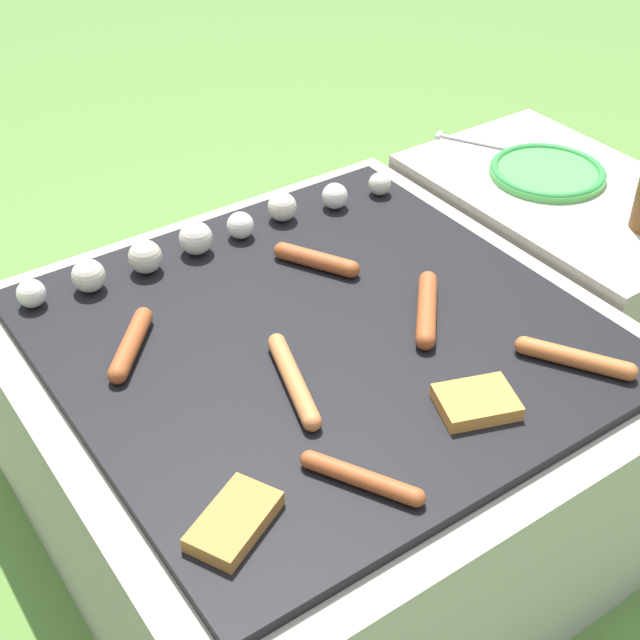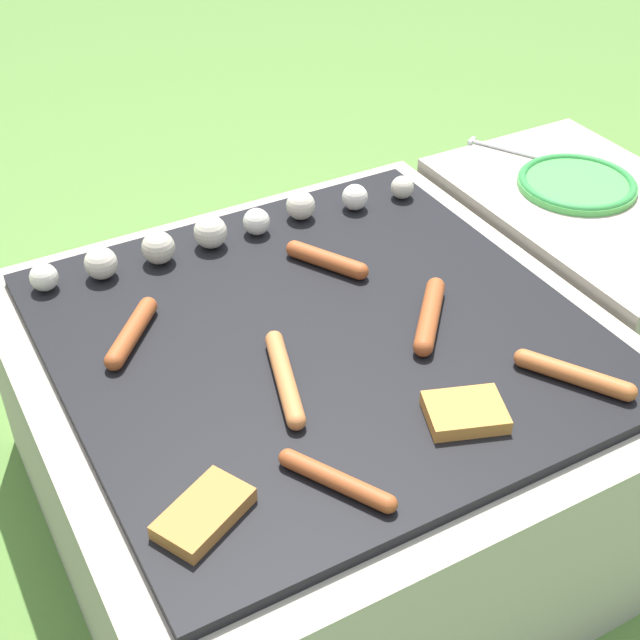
% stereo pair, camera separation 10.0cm
% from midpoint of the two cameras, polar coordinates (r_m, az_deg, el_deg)
% --- Properties ---
extents(ground_plane, '(14.00, 14.00, 0.00)m').
position_cam_midpoint_polar(ground_plane, '(1.55, -1.90, -12.10)').
color(ground_plane, '#567F38').
extents(grill, '(0.83, 0.83, 0.39)m').
position_cam_midpoint_polar(grill, '(1.41, -2.06, -7.03)').
color(grill, '#A89E8C').
rests_on(grill, ground_plane).
extents(side_ledge, '(0.38, 0.58, 0.39)m').
position_cam_midpoint_polar(side_ledge, '(1.78, 13.11, 2.76)').
color(side_ledge, '#A89E8C').
rests_on(side_ledge, ground_plane).
extents(sausage_mid_left, '(0.07, 0.19, 0.03)m').
position_cam_midpoint_polar(sausage_mid_left, '(1.18, -4.17, -3.91)').
color(sausage_mid_left, '#C6753D').
rests_on(sausage_mid_left, grill).
extents(sausage_back_center, '(0.13, 0.14, 0.03)m').
position_cam_midpoint_polar(sausage_back_center, '(1.30, 4.67, 0.64)').
color(sausage_back_center, '#A34C23').
rests_on(sausage_back_center, grill).
extents(sausage_back_right, '(0.09, 0.13, 0.03)m').
position_cam_midpoint_polar(sausage_back_right, '(1.41, -2.29, 3.82)').
color(sausage_back_right, '#A34C23').
rests_on(sausage_back_right, grill).
extents(sausage_back_left, '(0.11, 0.12, 0.03)m').
position_cam_midpoint_polar(sausage_back_left, '(1.27, -14.24, -1.58)').
color(sausage_back_left, '#A34C23').
rests_on(sausage_back_left, grill).
extents(sausage_front_center, '(0.09, 0.14, 0.02)m').
position_cam_midpoint_polar(sausage_front_center, '(1.06, -0.08, -10.19)').
color(sausage_front_center, '#A34C23').
rests_on(sausage_front_center, grill).
extents(sausage_mid_right, '(0.10, 0.15, 0.03)m').
position_cam_midpoint_polar(sausage_mid_right, '(1.25, 13.83, -2.46)').
color(sausage_mid_right, '#B7602D').
rests_on(sausage_mid_right, grill).
extents(bread_slice_center, '(0.13, 0.11, 0.02)m').
position_cam_midpoint_polar(bread_slice_center, '(1.03, -8.39, -12.73)').
color(bread_slice_center, '#B27033').
rests_on(bread_slice_center, grill).
extents(bread_slice_right, '(0.12, 0.11, 0.02)m').
position_cam_midpoint_polar(bread_slice_right, '(1.16, 7.54, -5.31)').
color(bread_slice_right, '#D18438').
rests_on(bread_slice_right, grill).
extents(mushroom_row, '(0.67, 0.07, 0.05)m').
position_cam_midpoint_polar(mushroom_row, '(1.46, -9.23, 5.28)').
color(mushroom_row, silver).
rests_on(mushroom_row, grill).
extents(plate_colorful, '(0.21, 0.21, 0.02)m').
position_cam_midpoint_polar(plate_colorful, '(1.71, 12.72, 9.21)').
color(plate_colorful, '#4CB24C').
rests_on(plate_colorful, side_ledge).
extents(fork_utensil, '(0.12, 0.20, 0.01)m').
position_cam_midpoint_polar(fork_utensil, '(1.80, 8.86, 11.03)').
color(fork_utensil, silver).
rests_on(fork_utensil, side_ledge).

